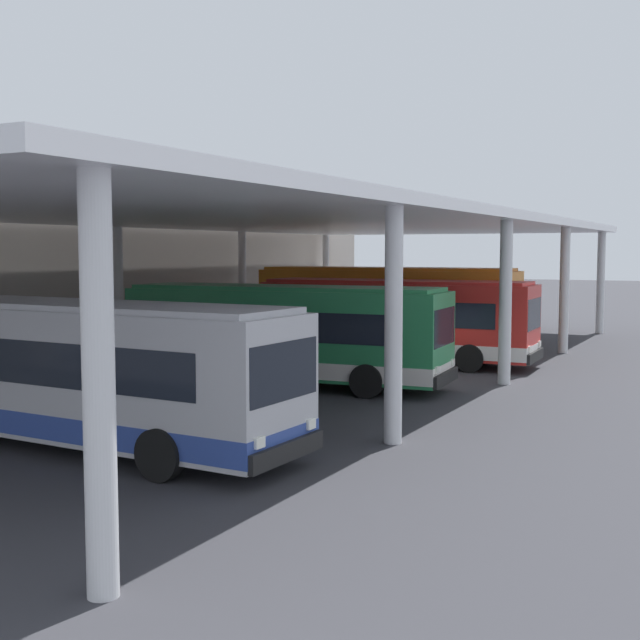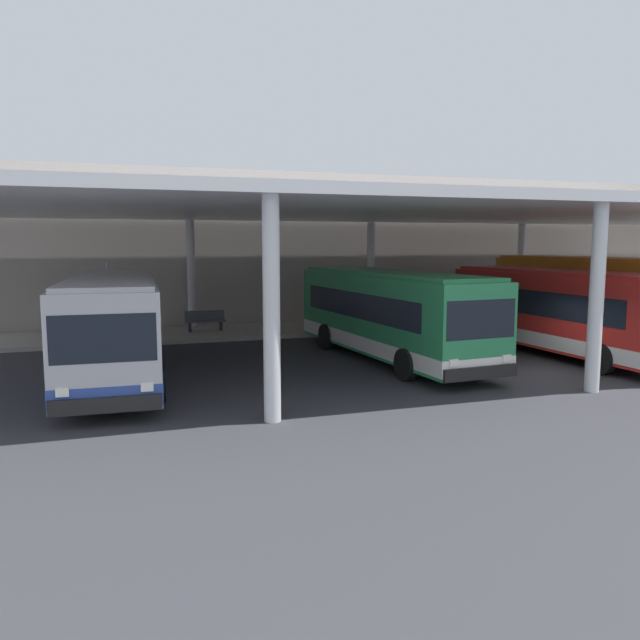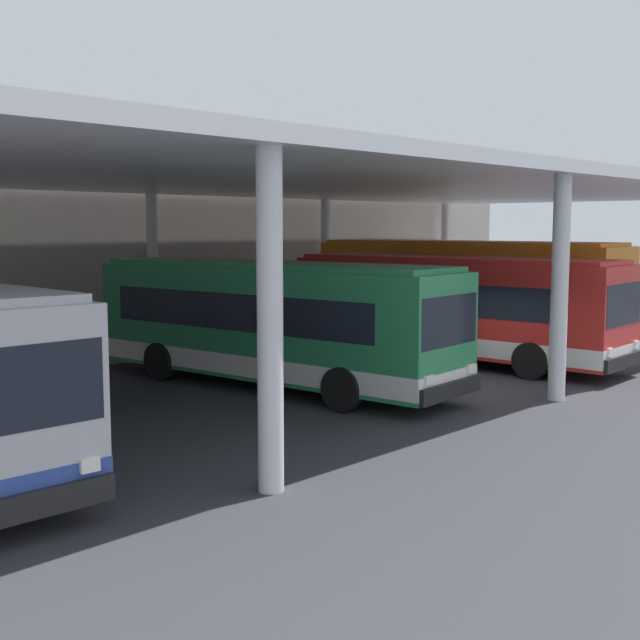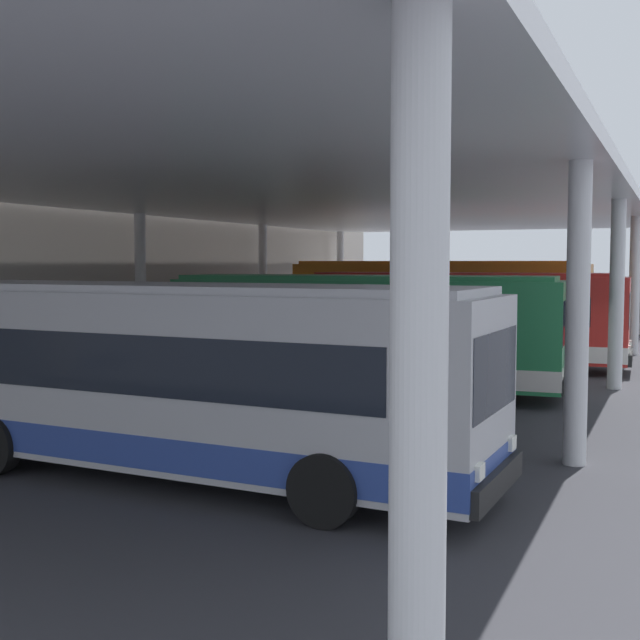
# 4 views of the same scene
# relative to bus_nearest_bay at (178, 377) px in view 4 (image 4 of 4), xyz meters

# --- Properties ---
(ground_plane) EXTENTS (200.00, 200.00, 0.00)m
(ground_plane) POSITION_rel_bus_nearest_bay_xyz_m (12.77, -3.32, -1.66)
(ground_plane) COLOR #333338
(platform_kerb) EXTENTS (42.00, 4.50, 0.18)m
(platform_kerb) POSITION_rel_bus_nearest_bay_xyz_m (12.77, 8.43, -1.57)
(platform_kerb) COLOR #A39E93
(platform_kerb) RESTS_ON ground
(station_building_facade) EXTENTS (48.00, 1.60, 7.76)m
(station_building_facade) POSITION_rel_bus_nearest_bay_xyz_m (12.77, 11.68, 2.23)
(station_building_facade) COLOR #ADA399
(station_building_facade) RESTS_ON ground
(canopy_shelter) EXTENTS (40.00, 17.00, 5.55)m
(canopy_shelter) POSITION_rel_bus_nearest_bay_xyz_m (12.77, 2.18, 3.63)
(canopy_shelter) COLOR silver
(canopy_shelter) RESTS_ON ground
(bus_nearest_bay) EXTENTS (2.97, 10.61, 3.17)m
(bus_nearest_bay) POSITION_rel_bus_nearest_bay_xyz_m (0.00, 0.00, 0.00)
(bus_nearest_bay) COLOR #B7B7BC
(bus_nearest_bay) RESTS_ON ground
(bus_second_bay) EXTENTS (3.32, 10.69, 3.17)m
(bus_second_bay) POSITION_rel_bus_nearest_bay_xyz_m (9.34, 0.34, 0.00)
(bus_second_bay) COLOR #28844C
(bus_second_bay) RESTS_ON ground
(bus_middle_bay) EXTENTS (3.01, 10.62, 3.17)m
(bus_middle_bay) POSITION_rel_bus_nearest_bay_xyz_m (15.81, -0.80, 0.00)
(bus_middle_bay) COLOR red
(bus_middle_bay) RESTS_ON ground
(bus_far_bay) EXTENTS (2.84, 11.37, 3.57)m
(bus_far_bay) POSITION_rel_bus_nearest_bay_xyz_m (19.34, 1.12, 0.19)
(bus_far_bay) COLOR orange
(bus_far_bay) RESTS_ON ground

